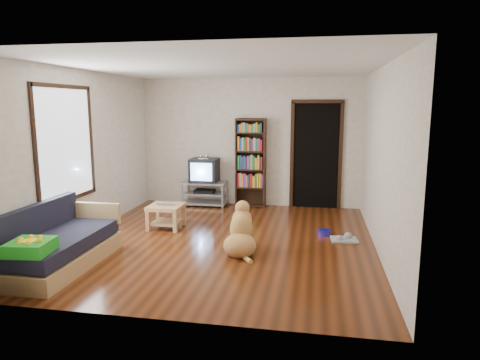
% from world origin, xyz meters
% --- Properties ---
extents(ground, '(5.00, 5.00, 0.00)m').
position_xyz_m(ground, '(0.00, 0.00, 0.00)').
color(ground, '#5C270F').
rests_on(ground, ground).
extents(ceiling, '(5.00, 5.00, 0.00)m').
position_xyz_m(ceiling, '(0.00, 0.00, 2.60)').
color(ceiling, white).
rests_on(ceiling, ground).
extents(wall_back, '(4.50, 0.00, 4.50)m').
position_xyz_m(wall_back, '(0.00, 2.50, 1.30)').
color(wall_back, silver).
rests_on(wall_back, ground).
extents(wall_front, '(4.50, 0.00, 4.50)m').
position_xyz_m(wall_front, '(0.00, -2.50, 1.30)').
color(wall_front, silver).
rests_on(wall_front, ground).
extents(wall_left, '(0.00, 5.00, 5.00)m').
position_xyz_m(wall_left, '(-2.25, 0.00, 1.30)').
color(wall_left, silver).
rests_on(wall_left, ground).
extents(wall_right, '(0.00, 5.00, 5.00)m').
position_xyz_m(wall_right, '(2.25, 0.00, 1.30)').
color(wall_right, silver).
rests_on(wall_right, ground).
extents(green_cushion, '(0.49, 0.49, 0.15)m').
position_xyz_m(green_cushion, '(-1.75, -2.08, 0.49)').
color(green_cushion, green).
rests_on(green_cushion, sofa).
extents(laptop, '(0.35, 0.24, 0.03)m').
position_xyz_m(laptop, '(-1.11, 0.49, 0.41)').
color(laptop, silver).
rests_on(laptop, coffee_table).
extents(dog_bowl, '(0.22, 0.22, 0.08)m').
position_xyz_m(dog_bowl, '(1.52, 0.59, 0.04)').
color(dog_bowl, '#251591').
rests_on(dog_bowl, ground).
extents(grey_rag, '(0.42, 0.35, 0.03)m').
position_xyz_m(grey_rag, '(1.82, 0.34, 0.01)').
color(grey_rag, '#949494').
rests_on(grey_rag, ground).
extents(window, '(0.03, 1.46, 1.70)m').
position_xyz_m(window, '(-2.23, -0.50, 1.50)').
color(window, white).
rests_on(window, wall_left).
extents(doorway, '(1.03, 0.05, 2.19)m').
position_xyz_m(doorway, '(1.35, 2.48, 1.12)').
color(doorway, black).
rests_on(doorway, wall_back).
extents(tv_stand, '(0.90, 0.45, 0.50)m').
position_xyz_m(tv_stand, '(-0.90, 2.25, 0.27)').
color(tv_stand, '#99999E').
rests_on(tv_stand, ground).
extents(crt_tv, '(0.55, 0.52, 0.58)m').
position_xyz_m(crt_tv, '(-0.90, 2.27, 0.74)').
color(crt_tv, black).
rests_on(crt_tv, tv_stand).
extents(bookshelf, '(0.60, 0.30, 1.80)m').
position_xyz_m(bookshelf, '(0.05, 2.34, 1.00)').
color(bookshelf, black).
rests_on(bookshelf, ground).
extents(sofa, '(0.80, 1.80, 0.80)m').
position_xyz_m(sofa, '(-1.87, -1.38, 0.26)').
color(sofa, tan).
rests_on(sofa, ground).
extents(coffee_table, '(0.55, 0.55, 0.40)m').
position_xyz_m(coffee_table, '(-1.11, 0.52, 0.28)').
color(coffee_table, tan).
rests_on(coffee_table, ground).
extents(dog, '(0.48, 0.87, 0.73)m').
position_xyz_m(dog, '(0.35, -0.45, 0.27)').
color(dog, tan).
rests_on(dog, ground).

